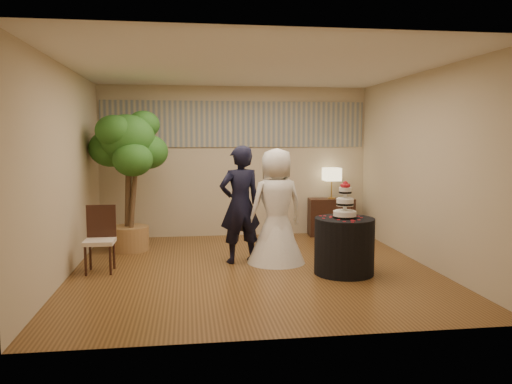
{
  "coord_description": "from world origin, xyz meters",
  "views": [
    {
      "loc": [
        -0.9,
        -6.84,
        1.84
      ],
      "look_at": [
        0.1,
        0.4,
        1.05
      ],
      "focal_mm": 35.0,
      "sensor_mm": 36.0,
      "label": 1
    }
  ],
  "objects": [
    {
      "name": "cake_table",
      "position": [
        1.2,
        -0.42,
        0.38
      ],
      "size": [
        1.03,
        1.03,
        0.77
      ],
      "primitive_type": "cylinder",
      "rotation": [
        0.0,
        0.0,
        0.34
      ],
      "color": "black",
      "rests_on": "floor"
    },
    {
      "name": "wall_right",
      "position": [
        2.5,
        0.0,
        1.4
      ],
      "size": [
        0.06,
        5.0,
        2.8
      ],
      "primitive_type": "cube",
      "color": "#C8B594",
      "rests_on": "ground"
    },
    {
      "name": "console",
      "position": [
        1.79,
        2.23,
        0.35
      ],
      "size": [
        0.87,
        0.43,
        0.71
      ],
      "primitive_type": "cube",
      "rotation": [
        0.0,
        0.0,
        -0.07
      ],
      "color": "black",
      "rests_on": "floor"
    },
    {
      "name": "ceiling",
      "position": [
        0.0,
        0.0,
        2.8
      ],
      "size": [
        5.0,
        5.0,
        0.0
      ],
      "primitive_type": "cube",
      "color": "white",
      "rests_on": "wall_back"
    },
    {
      "name": "side_chair",
      "position": [
        -2.11,
        0.1,
        0.46
      ],
      "size": [
        0.42,
        0.44,
        0.91
      ],
      "primitive_type": null,
      "rotation": [
        0.0,
        0.0,
        -0.01
      ],
      "color": "black",
      "rests_on": "floor"
    },
    {
      "name": "wall_back",
      "position": [
        0.0,
        2.5,
        1.4
      ],
      "size": [
        5.0,
        0.06,
        2.8
      ],
      "primitive_type": "cube",
      "color": "#C8B594",
      "rests_on": "ground"
    },
    {
      "name": "ficus_tree",
      "position": [
        -1.86,
        1.42,
        1.17
      ],
      "size": [
        1.48,
        1.48,
        2.35
      ],
      "primitive_type": null,
      "rotation": [
        0.0,
        0.0,
        -2.0
      ],
      "color": "#2A621F",
      "rests_on": "floor"
    },
    {
      "name": "wall_left",
      "position": [
        -2.5,
        0.0,
        1.4
      ],
      "size": [
        0.06,
        5.0,
        2.8
      ],
      "primitive_type": "cube",
      "color": "#C8B594",
      "rests_on": "ground"
    },
    {
      "name": "floor",
      "position": [
        0.0,
        0.0,
        0.0
      ],
      "size": [
        5.0,
        5.0,
        0.0
      ],
      "primitive_type": "cube",
      "color": "brown",
      "rests_on": "ground"
    },
    {
      "name": "groom",
      "position": [
        -0.14,
        0.4,
        0.87
      ],
      "size": [
        0.72,
        0.56,
        1.73
      ],
      "primitive_type": "imported",
      "rotation": [
        0.0,
        0.0,
        3.4
      ],
      "color": "black",
      "rests_on": "floor"
    },
    {
      "name": "wedding_cake",
      "position": [
        1.2,
        -0.42,
        1.02
      ],
      "size": [
        0.32,
        0.32,
        0.5
      ],
      "primitive_type": null,
      "color": "white",
      "rests_on": "cake_table"
    },
    {
      "name": "bride",
      "position": [
        0.39,
        0.32,
        0.85
      ],
      "size": [
        1.05,
        1.05,
        1.7
      ],
      "primitive_type": "imported",
      "rotation": [
        0.0,
        0.0,
        3.4
      ],
      "color": "white",
      "rests_on": "floor"
    },
    {
      "name": "wall_front",
      "position": [
        0.0,
        -2.5,
        1.4
      ],
      "size": [
        5.0,
        0.06,
        2.8
      ],
      "primitive_type": "cube",
      "color": "#C8B594",
      "rests_on": "ground"
    },
    {
      "name": "table_lamp",
      "position": [
        1.79,
        2.23,
        1.0
      ],
      "size": [
        0.3,
        0.3,
        0.58
      ],
      "primitive_type": null,
      "color": "beige",
      "rests_on": "console"
    },
    {
      "name": "mural_border",
      "position": [
        0.0,
        2.48,
        2.1
      ],
      "size": [
        4.9,
        0.02,
        0.85
      ],
      "primitive_type": "cube",
      "color": "gray",
      "rests_on": "wall_back"
    }
  ]
}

